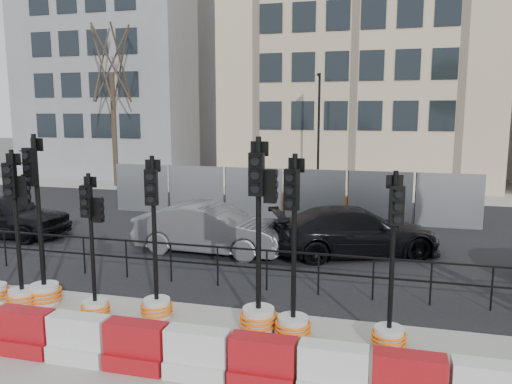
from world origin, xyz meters
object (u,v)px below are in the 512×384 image
(traffic_signal_h, at_px, (390,313))
(car_a, at_px, (2,214))
(traffic_signal_d, at_px, (94,284))
(car_c, at_px, (355,232))

(traffic_signal_h, bearing_deg, car_a, 142.47)
(traffic_signal_d, relative_size, car_a, 0.65)
(traffic_signal_d, relative_size, car_c, 0.56)
(traffic_signal_d, relative_size, traffic_signal_h, 0.94)
(car_a, bearing_deg, traffic_signal_h, -112.89)
(traffic_signal_d, bearing_deg, car_c, 50.19)
(car_a, height_order, car_c, car_a)
(traffic_signal_d, bearing_deg, car_a, 141.87)
(traffic_signal_h, height_order, car_c, traffic_signal_h)
(traffic_signal_h, height_order, car_a, traffic_signal_h)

